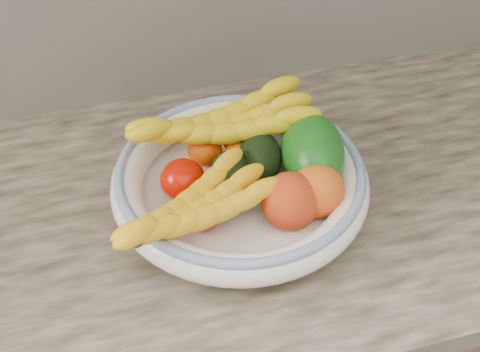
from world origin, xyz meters
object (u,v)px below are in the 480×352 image
Objects in this scene: banana_bunch_back at (222,128)px; banana_bunch_front at (194,213)px; fruit_bowl at (240,182)px; green_mango at (312,152)px.

banana_bunch_back reaches higher than banana_bunch_front.
fruit_bowl is at bearing 15.23° from banana_bunch_front.
banana_bunch_back is (-0.01, 0.08, 0.04)m from fruit_bowl.
banana_bunch_back is 0.18m from banana_bunch_front.
banana_bunch_back reaches higher than fruit_bowl.
banana_bunch_front is at bearing -138.51° from fruit_bowl.
banana_bunch_back is at bearing 94.08° from fruit_bowl.
banana_bunch_front is (-0.20, -0.08, 0.01)m from green_mango.
fruit_bowl is 1.44× the size of banana_bunch_front.
banana_bunch_front is (-0.08, -0.16, -0.01)m from banana_bunch_back.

